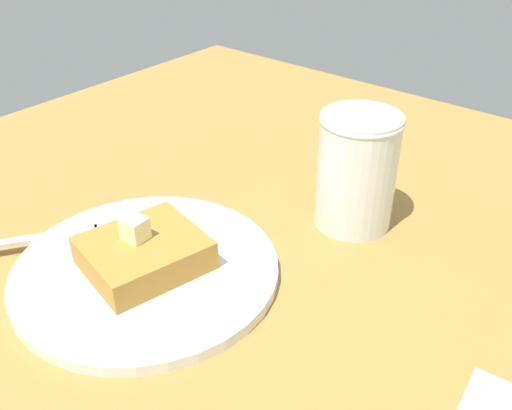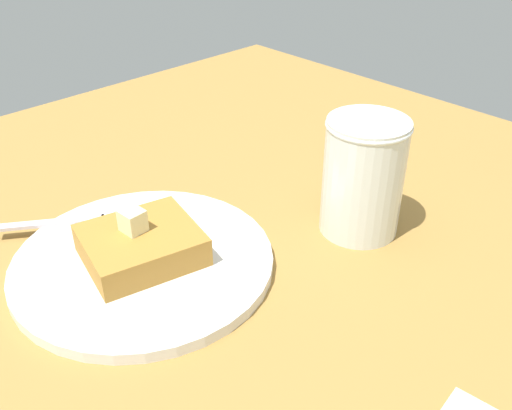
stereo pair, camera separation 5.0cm
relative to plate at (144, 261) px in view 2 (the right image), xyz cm
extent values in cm
cube|color=olive|center=(1.60, -10.69, -1.65)|extent=(104.38, 104.38, 2.15)
cylinder|color=silver|center=(0.00, 0.00, -0.05)|extent=(22.71, 22.71, 1.05)
torus|color=brown|center=(0.00, 0.00, 0.07)|extent=(22.71, 22.71, 0.80)
cube|color=#A8762F|center=(0.00, 0.00, 1.79)|extent=(11.09, 10.24, 2.64)
cube|color=beige|center=(-0.17, 0.62, 4.09)|extent=(1.91, 2.09, 1.98)
cube|color=silver|center=(-3.43, 10.33, 0.65)|extent=(8.82, 6.30, 0.36)
cube|color=silver|center=(1.89, 6.78, 0.65)|extent=(3.55, 3.38, 0.36)
cube|color=silver|center=(4.84, 5.80, 0.65)|extent=(2.84, 2.04, 0.36)
cube|color=silver|center=(4.54, 5.35, 0.65)|extent=(2.84, 2.04, 0.36)
cube|color=silver|center=(4.23, 4.89, 0.65)|extent=(2.84, 2.04, 0.36)
cube|color=silver|center=(3.93, 4.43, 0.65)|extent=(2.84, 2.04, 0.36)
cylinder|color=#4A2109|center=(18.47, -9.25, 3.65)|extent=(6.86, 6.86, 8.45)
cylinder|color=silver|center=(18.47, -9.25, 5.04)|extent=(7.46, 7.46, 11.24)
torus|color=silver|center=(18.47, -9.25, 10.21)|extent=(7.66, 7.66, 0.50)
camera|label=1|loc=(-23.79, -31.71, 30.69)|focal=40.00mm
camera|label=2|loc=(-20.37, -35.41, 30.69)|focal=40.00mm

